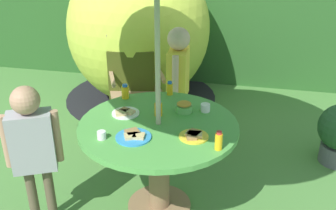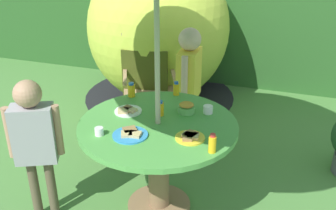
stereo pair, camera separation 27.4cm
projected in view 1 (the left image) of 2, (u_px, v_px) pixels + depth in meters
ground_plane at (159, 207)px, 3.10m from camera, size 10.00×10.00×0.02m
hedge_backdrop at (209, 12)px, 5.37m from camera, size 9.00×0.70×1.82m
garden_table at (159, 145)px, 2.85m from camera, size 1.15×1.15×0.75m
wooden_chair at (136, 81)px, 3.97m from camera, size 0.66×0.62×1.05m
dome_tent at (139, 29)px, 4.66m from camera, size 2.21×2.21×1.77m
child_in_yellow_shirt at (178, 74)px, 3.61m from camera, size 0.21×0.41×1.21m
child_in_grey_shirt at (32, 142)px, 2.62m from camera, size 0.35×0.27×1.11m
snack_bowl at (184, 107)px, 2.93m from camera, size 0.13×0.13×0.08m
plate_front_edge at (194, 136)px, 2.59m from camera, size 0.20×0.20×0.03m
plate_near_left at (134, 136)px, 2.59m from camera, size 0.24×0.24×0.03m
plate_mid_right at (125, 113)px, 2.91m from camera, size 0.21×0.21×0.03m
juice_bottle_near_right at (158, 109)px, 2.87m from camera, size 0.06×0.06×0.12m
juice_bottle_far_left at (219, 141)px, 2.44m from camera, size 0.05×0.05×0.13m
juice_bottle_far_right at (125, 92)px, 3.15m from camera, size 0.06×0.06×0.12m
juice_bottle_center_front at (170, 89)px, 3.22m from camera, size 0.05×0.05×0.12m
cup_near at (205, 108)px, 2.94m from camera, size 0.07×0.07×0.06m
cup_far at (102, 135)px, 2.57m from camera, size 0.06×0.06×0.06m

